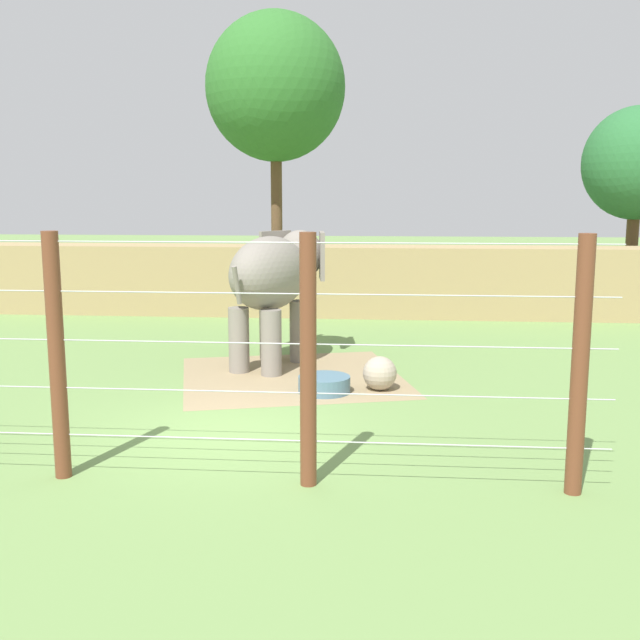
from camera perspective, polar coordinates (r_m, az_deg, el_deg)
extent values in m
plane|color=#6B8E4C|center=(13.49, -6.94, -8.48)|extent=(120.00, 120.00, 0.00)
cube|color=#937F5B|center=(17.34, -2.10, -4.30)|extent=(5.96, 5.85, 0.01)
cube|color=tan|center=(25.93, -1.13, 3.01)|extent=(36.00, 1.80, 2.37)
cylinder|color=gray|center=(19.09, -3.87, -0.67)|extent=(0.48, 0.48, 1.53)
cylinder|color=gray|center=(18.74, -1.57, -0.85)|extent=(0.48, 0.48, 1.53)
cylinder|color=gray|center=(17.74, -6.14, -1.50)|extent=(0.48, 0.48, 1.53)
cylinder|color=gray|center=(17.35, -3.70, -1.72)|extent=(0.48, 0.48, 1.53)
ellipsoid|color=gray|center=(18.00, -3.85, 3.55)|extent=(2.33, 3.18, 1.75)
ellipsoid|color=gray|center=(19.57, -1.51, 4.96)|extent=(1.48, 1.40, 1.26)
cube|color=gray|center=(19.75, -3.38, 4.99)|extent=(0.75, 0.79, 1.20)
cube|color=gray|center=(19.21, 0.15, 4.88)|extent=(0.23, 0.99, 1.20)
cylinder|color=gray|center=(20.04, -0.95, 3.78)|extent=(0.50, 0.62, 0.68)
cylinder|color=gray|center=(20.22, -0.79, 2.46)|extent=(0.39, 0.46, 0.64)
cylinder|color=gray|center=(20.36, -0.69, 1.23)|extent=(0.28, 0.28, 0.60)
cylinder|color=gray|center=(16.62, -6.29, 2.63)|extent=(0.21, 0.35, 0.87)
sphere|color=tan|center=(16.17, 4.53, -4.03)|extent=(0.73, 0.73, 0.73)
cylinder|color=brown|center=(11.58, -19.25, -2.66)|extent=(0.24, 0.24, 3.64)
cylinder|color=brown|center=(10.64, -0.90, -3.17)|extent=(0.24, 0.24, 3.64)
cylinder|color=brown|center=(10.92, 19.02, -3.37)|extent=(0.24, 0.24, 3.64)
cylinder|color=#B7B7BC|center=(11.23, -9.33, -8.78)|extent=(11.75, 0.02, 0.02)
cylinder|color=#B7B7BC|center=(11.03, -9.43, -5.28)|extent=(11.75, 0.02, 0.02)
cylinder|color=#B7B7BC|center=(10.87, -9.54, -1.66)|extent=(11.75, 0.02, 0.02)
cylinder|color=#B7B7BC|center=(10.75, -9.64, 2.05)|extent=(11.75, 0.02, 0.02)
cylinder|color=#B7B7BC|center=(10.68, -9.75, 5.82)|extent=(11.75, 0.02, 0.02)
cylinder|color=slate|center=(15.97, 0.32, -4.88)|extent=(1.10, 1.10, 0.35)
cylinder|color=#38607A|center=(15.93, 0.33, -4.37)|extent=(1.01, 1.01, 0.02)
cylinder|color=brown|center=(29.85, 22.40, 4.32)|extent=(0.44, 0.44, 3.56)
ellipsoid|color=#286633|center=(29.78, 22.83, 10.86)|extent=(3.84, 3.84, 4.03)
cylinder|color=brown|center=(29.97, -3.28, 7.24)|extent=(0.44, 0.44, 5.86)
ellipsoid|color=#2D6B28|center=(30.20, -3.38, 17.14)|extent=(5.34, 5.34, 5.60)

